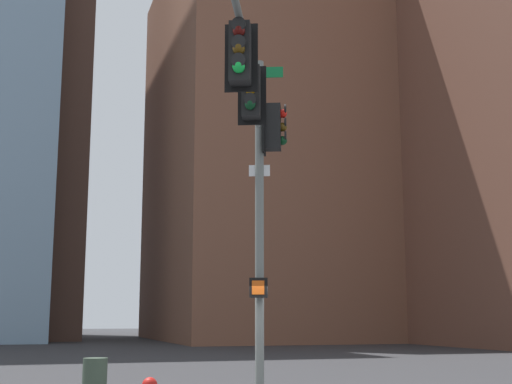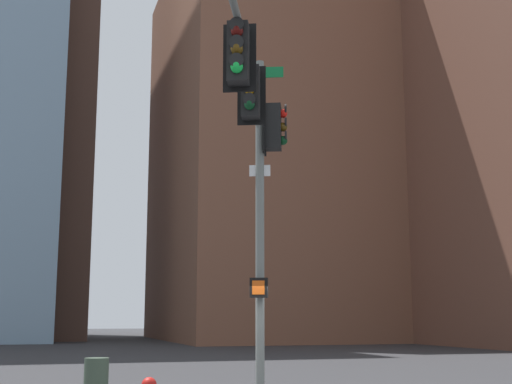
% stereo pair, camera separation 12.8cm
% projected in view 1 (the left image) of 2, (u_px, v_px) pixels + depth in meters
% --- Properties ---
extents(signal_pole_assembly, '(5.36, 2.61, 7.41)m').
position_uv_depth(signal_pole_assembly, '(257.00, 140.00, 13.78)').
color(signal_pole_assembly, slate).
rests_on(signal_pole_assembly, ground_plane).
extents(litter_bin, '(0.56, 0.56, 0.95)m').
position_uv_depth(litter_bin, '(95.00, 379.00, 16.13)').
color(litter_bin, '#384738').
rests_on(litter_bin, ground_plane).
extents(building_brick_farside, '(23.26, 18.49, 32.45)m').
position_uv_depth(building_brick_farside, '(270.00, 149.00, 61.19)').
color(building_brick_farside, brown).
rests_on(building_brick_farside, ground_plane).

